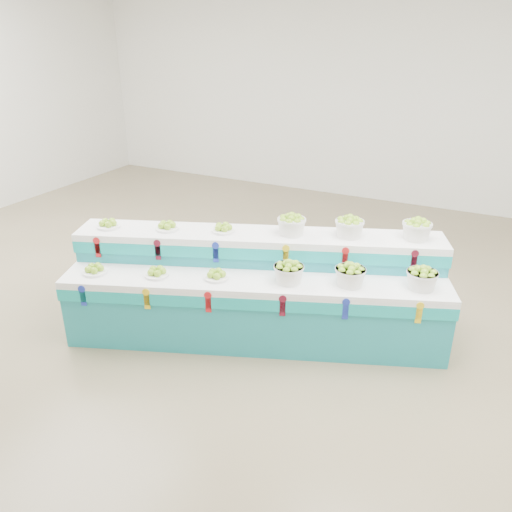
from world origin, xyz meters
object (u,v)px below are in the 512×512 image
Objects in this scene: basket_lower_left at (289,272)px; plate_upper_mid at (167,225)px; basket_upper_right at (417,229)px; display_stand at (256,289)px.

plate_upper_mid reaches higher than basket_lower_left.
plate_upper_mid is 2.48m from basket_upper_right.
basket_lower_left is (0.39, -0.10, 0.31)m from display_stand.
basket_upper_right reaches higher than plate_upper_mid.
display_stand is 13.14× the size of basket_lower_left.
basket_upper_right is at bearing 41.67° from basket_lower_left.
display_stand is at bearing -150.63° from basket_upper_right.
plate_upper_mid is (-1.35, -0.02, 0.24)m from basket_lower_left.
basket_lower_left is 1.00× the size of basket_upper_right.
basket_upper_right reaches higher than basket_lower_left.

